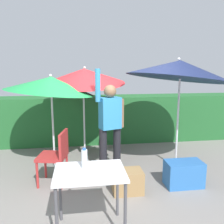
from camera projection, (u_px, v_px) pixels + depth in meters
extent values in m
plane|color=gray|center=(114.00, 176.00, 4.28)|extent=(24.00, 24.00, 0.00)
cube|color=#23602D|center=(103.00, 119.00, 6.17)|extent=(8.00, 0.70, 1.17)
cylinder|color=silver|center=(177.00, 124.00, 4.51)|extent=(0.04, 0.04, 1.69)
cone|color=#19234C|center=(179.00, 70.00, 4.34)|extent=(1.96, 1.93, 0.67)
sphere|color=silver|center=(179.00, 59.00, 4.32)|extent=(0.05, 0.05, 0.05)
cylinder|color=silver|center=(53.00, 130.00, 4.55)|extent=(0.04, 0.04, 1.45)
cone|color=green|center=(51.00, 84.00, 4.40)|extent=(1.65, 1.64, 0.49)
sphere|color=silver|center=(50.00, 75.00, 4.38)|extent=(0.05, 0.05, 0.05)
cylinder|color=silver|center=(84.00, 120.00, 5.13)|extent=(0.04, 0.04, 1.57)
cone|color=red|center=(84.00, 76.00, 4.95)|extent=(1.71, 1.72, 0.52)
sphere|color=silver|center=(85.00, 68.00, 4.92)|extent=(0.05, 0.05, 0.05)
cylinder|color=black|center=(103.00, 151.00, 4.33)|extent=(0.14, 0.14, 0.82)
cylinder|color=black|center=(117.00, 149.00, 4.46)|extent=(0.14, 0.14, 0.82)
cube|color=#338EC6|center=(110.00, 113.00, 4.27)|extent=(0.41, 0.32, 0.56)
sphere|color=#8C6647|center=(110.00, 91.00, 4.19)|extent=(0.22, 0.22, 0.22)
cylinder|color=#338EC6|center=(98.00, 85.00, 4.07)|extent=(0.11, 0.11, 0.56)
cylinder|color=#8C6647|center=(121.00, 113.00, 4.37)|extent=(0.11, 0.11, 0.52)
cylinder|color=#B72D2D|center=(45.00, 165.00, 4.18)|extent=(0.04, 0.04, 0.44)
cylinder|color=#B72D2D|center=(37.00, 175.00, 3.81)|extent=(0.04, 0.04, 0.44)
cylinder|color=#B72D2D|center=(67.00, 166.00, 4.16)|extent=(0.04, 0.04, 0.44)
cylinder|color=#B72D2D|center=(61.00, 176.00, 3.78)|extent=(0.04, 0.04, 0.44)
cube|color=#B72D2D|center=(52.00, 156.00, 3.94)|extent=(0.52, 0.52, 0.05)
cube|color=#B72D2D|center=(64.00, 144.00, 3.88)|extent=(0.13, 0.44, 0.40)
cube|color=#2D6BB7|center=(184.00, 174.00, 3.90)|extent=(0.59, 0.34, 0.41)
cube|color=#9E7A4C|center=(128.00, 181.00, 3.70)|extent=(0.46, 0.33, 0.35)
cylinder|color=#4C4C51|center=(117.00, 189.00, 3.08)|extent=(0.04, 0.04, 0.73)
cylinder|color=#4C4C51|center=(60.00, 193.00, 2.99)|extent=(0.04, 0.04, 0.73)
cylinder|color=#4C4C51|center=(125.00, 214.00, 2.58)|extent=(0.04, 0.04, 0.73)
cylinder|color=#4C4C51|center=(57.00, 219.00, 2.48)|extent=(0.04, 0.04, 0.73)
cube|color=silver|center=(90.00, 172.00, 2.71)|extent=(0.80, 0.60, 0.03)
cylinder|color=silver|center=(84.00, 159.00, 2.77)|extent=(0.07, 0.07, 0.22)
cylinder|color=#2D60B7|center=(84.00, 149.00, 2.75)|extent=(0.04, 0.04, 0.02)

